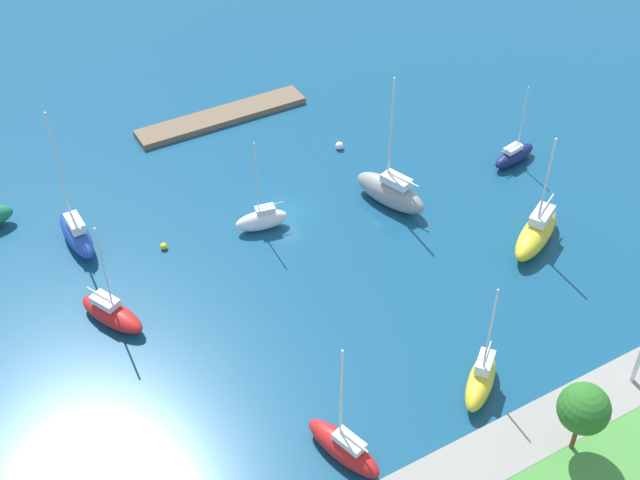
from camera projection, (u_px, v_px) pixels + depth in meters
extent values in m
plane|color=navy|center=(285.00, 213.00, 73.85)|extent=(160.00, 160.00, 0.00)
cube|color=brown|center=(222.00, 116.00, 85.36)|extent=(18.13, 3.12, 0.65)
cube|color=gray|center=(499.00, 455.00, 53.67)|extent=(59.53, 3.90, 1.41)
cylinder|color=silver|center=(637.00, 364.00, 56.50)|extent=(0.36, 0.36, 3.20)
cylinder|color=brown|center=(576.00, 433.00, 52.38)|extent=(0.31, 0.31, 2.96)
sphere|color=#286B23|center=(584.00, 409.00, 50.77)|extent=(3.31, 3.31, 3.31)
ellipsoid|color=yellow|center=(536.00, 234.00, 69.87)|extent=(7.79, 5.65, 2.29)
cube|color=silver|center=(542.00, 216.00, 69.24)|extent=(3.07, 2.51, 0.85)
cylinder|color=silver|center=(546.00, 184.00, 66.03)|extent=(0.18, 0.18, 8.70)
cylinder|color=silver|center=(546.00, 205.00, 69.36)|extent=(3.18, 1.83, 0.15)
ellipsoid|color=red|center=(343.00, 448.00, 53.83)|extent=(3.40, 6.34, 1.87)
cube|color=silver|center=(349.00, 441.00, 52.80)|extent=(1.63, 2.40, 0.50)
cylinder|color=silver|center=(341.00, 396.00, 50.67)|extent=(0.15, 0.15, 8.32)
cylinder|color=silver|center=(354.00, 441.00, 52.34)|extent=(0.78, 2.30, 0.12)
ellipsoid|color=gray|center=(390.00, 193.00, 73.97)|extent=(4.53, 7.73, 2.58)
cube|color=silver|center=(396.00, 181.00, 72.59)|extent=(2.16, 2.96, 0.73)
cylinder|color=silver|center=(391.00, 131.00, 69.98)|extent=(0.18, 0.18, 10.21)
cylinder|color=silver|center=(403.00, 179.00, 71.90)|extent=(1.19, 3.21, 0.14)
ellipsoid|color=white|center=(262.00, 220.00, 71.58)|extent=(4.81, 2.33, 1.84)
cube|color=silver|center=(265.00, 209.00, 70.92)|extent=(1.80, 1.19, 0.46)
cylinder|color=silver|center=(256.00, 179.00, 68.57)|extent=(0.11, 0.11, 7.19)
cylinder|color=silver|center=(271.00, 204.00, 70.80)|extent=(2.26, 0.51, 0.09)
ellipsoid|color=#2347B2|center=(76.00, 234.00, 69.85)|extent=(2.11, 6.77, 2.29)
cube|color=silver|center=(75.00, 223.00, 68.49)|extent=(1.21, 2.45, 0.83)
cylinder|color=silver|center=(59.00, 170.00, 65.84)|extent=(0.16, 0.16, 10.69)
cylinder|color=silver|center=(75.00, 221.00, 67.84)|extent=(0.21, 2.61, 0.13)
ellipsoid|color=#141E4C|center=(514.00, 156.00, 79.20)|extent=(5.46, 2.52, 1.57)
cube|color=silver|center=(513.00, 149.00, 78.33)|extent=(2.04, 1.28, 0.47)
cylinder|color=silver|center=(523.00, 118.00, 76.64)|extent=(0.13, 0.13, 6.66)
cylinder|color=silver|center=(510.00, 147.00, 77.83)|extent=(2.36, 0.55, 0.10)
ellipsoid|color=yellow|center=(481.00, 381.00, 57.90)|extent=(5.40, 4.78, 2.09)
cube|color=silver|center=(485.00, 363.00, 57.23)|extent=(2.20, 2.05, 0.90)
cylinder|color=silver|center=(489.00, 334.00, 54.36)|extent=(0.13, 0.13, 8.17)
cylinder|color=silver|center=(487.00, 353.00, 57.14)|extent=(1.85, 1.49, 0.11)
ellipsoid|color=red|center=(112.00, 314.00, 63.12)|extent=(4.47, 6.36, 1.71)
cube|color=silver|center=(105.00, 301.00, 62.58)|extent=(2.04, 2.50, 0.58)
cylinder|color=silver|center=(104.00, 270.00, 59.86)|extent=(0.15, 0.15, 7.87)
cylinder|color=silver|center=(99.00, 294.00, 62.51)|extent=(1.24, 2.37, 0.12)
sphere|color=yellow|center=(164.00, 246.00, 69.94)|extent=(0.60, 0.60, 0.60)
sphere|color=white|center=(339.00, 146.00, 81.19)|extent=(0.79, 0.79, 0.79)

